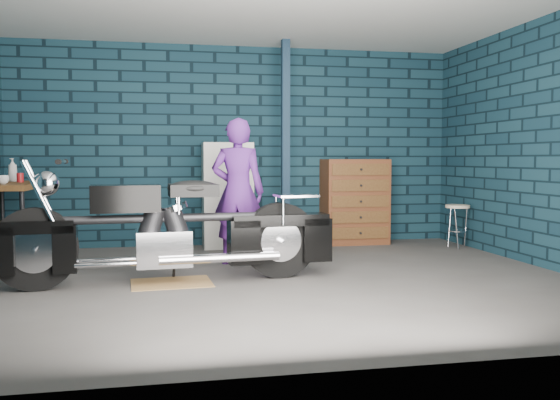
# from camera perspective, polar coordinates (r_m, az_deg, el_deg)

# --- Properties ---
(ground) EXTENTS (6.00, 6.00, 0.00)m
(ground) POSITION_cam_1_polar(r_m,az_deg,el_deg) (5.80, -0.89, -7.72)
(ground) COLOR #494644
(ground) RESTS_ON ground
(room_walls) EXTENTS (6.02, 5.01, 2.71)m
(room_walls) POSITION_cam_1_polar(r_m,az_deg,el_deg) (6.26, -1.83, 10.65)
(room_walls) COLOR #0F2632
(room_walls) RESTS_ON ground
(support_post) EXTENTS (0.10, 0.10, 2.70)m
(support_post) POSITION_cam_1_polar(r_m,az_deg,el_deg) (7.70, 0.54, 5.28)
(support_post) COLOR #102234
(support_post) RESTS_ON ground
(workbench) EXTENTS (0.60, 1.40, 0.91)m
(workbench) POSITION_cam_1_polar(r_m,az_deg,el_deg) (7.27, -24.40, -2.07)
(workbench) COLOR brown
(workbench) RESTS_ON ground
(drip_mat) EXTENTS (0.78, 0.61, 0.01)m
(drip_mat) POSITION_cam_1_polar(r_m,az_deg,el_deg) (5.75, -10.40, -7.85)
(drip_mat) COLOR olive
(drip_mat) RESTS_ON ground
(motorcycle) EXTENTS (2.71, 0.90, 1.17)m
(motorcycle) POSITION_cam_1_polar(r_m,az_deg,el_deg) (5.66, -10.48, -2.06)
(motorcycle) COLOR black
(motorcycle) RESTS_ON ground
(person) EXTENTS (0.68, 0.54, 1.62)m
(person) POSITION_cam_1_polar(r_m,az_deg,el_deg) (6.61, -4.08, 0.82)
(person) COLOR #55217C
(person) RESTS_ON ground
(storage_bin) EXTENTS (0.44, 0.31, 0.27)m
(storage_bin) POSITION_cam_1_polar(r_m,az_deg,el_deg) (7.63, -23.61, -4.18)
(storage_bin) COLOR #93969B
(storage_bin) RESTS_ON ground
(locker) EXTENTS (0.65, 0.46, 1.39)m
(locker) POSITION_cam_1_polar(r_m,az_deg,el_deg) (7.87, -5.08, 0.46)
(locker) COLOR beige
(locker) RESTS_ON ground
(tool_chest) EXTENTS (0.88, 0.49, 1.17)m
(tool_chest) POSITION_cam_1_polar(r_m,az_deg,el_deg) (8.26, 7.23, -0.15)
(tool_chest) COLOR brown
(tool_chest) RESTS_ON ground
(shop_stool) EXTENTS (0.32, 0.32, 0.57)m
(shop_stool) POSITION_cam_1_polar(r_m,az_deg,el_deg) (8.14, 16.70, -2.46)
(shop_stool) COLOR beige
(shop_stool) RESTS_ON ground
(cup_a) EXTENTS (0.12, 0.12, 0.09)m
(cup_a) POSITION_cam_1_polar(r_m,az_deg,el_deg) (6.88, -25.11, 1.79)
(cup_a) COLOR beige
(cup_a) RESTS_ON workbench
(mug_red) EXTENTS (0.10, 0.10, 0.11)m
(mug_red) POSITION_cam_1_polar(r_m,az_deg,el_deg) (7.35, -23.73, 1.99)
(mug_red) COLOR maroon
(mug_red) RESTS_ON workbench
(bottle) EXTENTS (0.13, 0.13, 0.27)m
(bottle) POSITION_cam_1_polar(r_m,az_deg,el_deg) (7.65, -24.34, 2.67)
(bottle) COLOR #93969B
(bottle) RESTS_ON workbench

